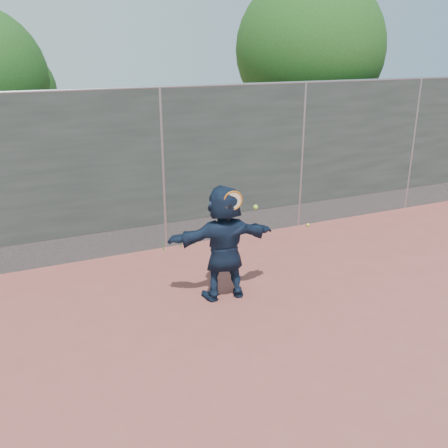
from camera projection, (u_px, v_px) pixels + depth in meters
name	position (u px, v px, depth m)	size (l,w,h in m)	color
ground	(248.00, 338.00, 6.67)	(80.00, 80.00, 0.00)	#9E4C42
player	(224.00, 243.00, 7.49)	(1.66, 0.53, 1.79)	#16253E
ball_ground	(308.00, 225.00, 10.75)	(0.07, 0.07, 0.07)	#BBEE35
fence	(163.00, 167.00, 9.14)	(20.00, 0.06, 3.03)	#38423D
swing_action	(235.00, 203.00, 7.13)	(0.57, 0.13, 0.51)	#C15C12
tree_right	(314.00, 54.00, 12.23)	(3.78, 3.60, 5.39)	#382314
weed_clump	(182.00, 240.00, 9.64)	(0.68, 0.07, 0.30)	#387226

